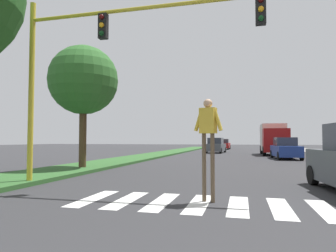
{
  "coord_description": "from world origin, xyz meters",
  "views": [
    {
      "loc": [
        0.11,
        0.69,
        1.49
      ],
      "look_at": [
        -4.98,
        21.13,
        2.47
      ],
      "focal_mm": 32.01,
      "sensor_mm": 36.0,
      "label": 1
    }
  ],
  "objects_px": {
    "sedan_midblock": "(285,149)",
    "sedan_far_horizon": "(224,144)",
    "tree_mid": "(83,81)",
    "sedan_distant": "(216,146)",
    "truck_box_delivery": "(274,139)",
    "traffic_light_gantry": "(102,49)",
    "pedestrian_performer": "(208,133)"
  },
  "relations": [
    {
      "from": "sedan_midblock",
      "to": "sedan_far_horizon",
      "type": "xyz_separation_m",
      "value": [
        -6.22,
        23.54,
        -0.02
      ]
    },
    {
      "from": "traffic_light_gantry",
      "to": "sedan_distant",
      "type": "xyz_separation_m",
      "value": [
        1.3,
        26.34,
        -3.56
      ]
    },
    {
      "from": "sedan_far_horizon",
      "to": "truck_box_delivery",
      "type": "xyz_separation_m",
      "value": [
        5.96,
        -17.01,
        0.87
      ]
    },
    {
      "from": "traffic_light_gantry",
      "to": "sedan_midblock",
      "type": "height_order",
      "value": "traffic_light_gantry"
    },
    {
      "from": "traffic_light_gantry",
      "to": "truck_box_delivery",
      "type": "distance_m",
      "value": 24.41
    },
    {
      "from": "pedestrian_performer",
      "to": "sedan_midblock",
      "type": "distance_m",
      "value": 18.36
    },
    {
      "from": "tree_mid",
      "to": "sedan_midblock",
      "type": "relative_size",
      "value": 1.39
    },
    {
      "from": "sedan_distant",
      "to": "sedan_far_horizon",
      "type": "height_order",
      "value": "sedan_distant"
    },
    {
      "from": "sedan_midblock",
      "to": "sedan_distant",
      "type": "relative_size",
      "value": 1.05
    },
    {
      "from": "pedestrian_performer",
      "to": "sedan_far_horizon",
      "type": "distance_m",
      "value": 41.49
    },
    {
      "from": "sedan_midblock",
      "to": "truck_box_delivery",
      "type": "distance_m",
      "value": 6.59
    },
    {
      "from": "truck_box_delivery",
      "to": "pedestrian_performer",
      "type": "bearing_deg",
      "value": -98.93
    },
    {
      "from": "tree_mid",
      "to": "truck_box_delivery",
      "type": "distance_m",
      "value": 21.4
    },
    {
      "from": "traffic_light_gantry",
      "to": "pedestrian_performer",
      "type": "xyz_separation_m",
      "value": [
        3.49,
        -1.28,
        -2.7
      ]
    },
    {
      "from": "sedan_distant",
      "to": "traffic_light_gantry",
      "type": "bearing_deg",
      "value": -92.83
    },
    {
      "from": "traffic_light_gantry",
      "to": "tree_mid",
      "type": "bearing_deg",
      "value": 125.23
    },
    {
      "from": "pedestrian_performer",
      "to": "truck_box_delivery",
      "type": "xyz_separation_m",
      "value": [
        3.83,
        24.41,
        -0.03
      ]
    },
    {
      "from": "sedan_distant",
      "to": "truck_box_delivery",
      "type": "bearing_deg",
      "value": -28.08
    },
    {
      "from": "pedestrian_performer",
      "to": "tree_mid",
      "type": "bearing_deg",
      "value": 138.44
    },
    {
      "from": "tree_mid",
      "to": "sedan_distant",
      "type": "relative_size",
      "value": 1.46
    },
    {
      "from": "pedestrian_performer",
      "to": "truck_box_delivery",
      "type": "height_order",
      "value": "truck_box_delivery"
    },
    {
      "from": "tree_mid",
      "to": "sedan_distant",
      "type": "height_order",
      "value": "tree_mid"
    },
    {
      "from": "sedan_far_horizon",
      "to": "truck_box_delivery",
      "type": "distance_m",
      "value": 18.05
    },
    {
      "from": "sedan_midblock",
      "to": "truck_box_delivery",
      "type": "xyz_separation_m",
      "value": [
        -0.26,
        6.53,
        0.85
      ]
    },
    {
      "from": "sedan_distant",
      "to": "truck_box_delivery",
      "type": "distance_m",
      "value": 6.87
    },
    {
      "from": "sedan_midblock",
      "to": "sedan_far_horizon",
      "type": "height_order",
      "value": "sedan_midblock"
    },
    {
      "from": "traffic_light_gantry",
      "to": "truck_box_delivery",
      "type": "relative_size",
      "value": 1.42
    },
    {
      "from": "sedan_distant",
      "to": "truck_box_delivery",
      "type": "height_order",
      "value": "truck_box_delivery"
    },
    {
      "from": "sedan_far_horizon",
      "to": "pedestrian_performer",
      "type": "bearing_deg",
      "value": -87.06
    },
    {
      "from": "tree_mid",
      "to": "sedan_distant",
      "type": "distance_m",
      "value": 22.32
    },
    {
      "from": "sedan_far_horizon",
      "to": "traffic_light_gantry",
      "type": "bearing_deg",
      "value": -91.94
    },
    {
      "from": "tree_mid",
      "to": "sedan_far_horizon",
      "type": "xyz_separation_m",
      "value": [
        4.78,
        35.3,
        -3.7
      ]
    }
  ]
}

